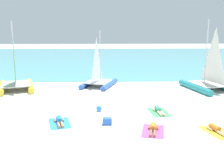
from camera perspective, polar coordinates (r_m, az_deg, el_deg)
The scene contains 15 objects.
ground_plane at distance 24.10m, azimuth -0.31°, elevation -0.54°, with size 120.00×120.00×0.00m, color white.
ocean_water at distance 45.91m, azimuth -0.97°, elevation 5.48°, with size 120.00×40.00×0.05m, color #5BB2C1.
sailboat_yellow at distance 24.05m, azimuth -19.60°, elevation 0.79°, with size 3.94×4.98×5.68m.
sailboat_teal at distance 24.06m, azimuth 19.65°, elevation 0.84°, with size 3.83×5.00×5.81m.
sailboat_blue at distance 24.08m, azimuth -2.87°, elevation 1.21°, with size 3.47×4.32×4.89m.
towel_leftmost at distance 15.38m, azimuth -10.96°, elevation -8.09°, with size 1.10×1.90×0.01m, color #338CD8.
sunbather_leftmost at distance 15.40m, azimuth -11.01°, elevation -7.57°, with size 0.77×1.55×0.30m.
towel_center_left at distance 14.18m, azimuth 8.62°, elevation -9.76°, with size 1.10×1.90×0.01m, color #D84C99.
sunbather_center_left at distance 14.20m, azimuth 8.64°, elevation -9.19°, with size 0.72×1.56×0.30m.
towel_center_right at distance 17.20m, azimuth 9.83°, elevation -5.87°, with size 1.10×1.90×0.01m, color #4CB266.
sunbather_center_right at distance 17.22m, azimuth 9.78°, elevation -5.41°, with size 0.58×1.57×0.30m.
towel_rightmost at distance 14.90m, azimuth 21.30°, elevation -9.39°, with size 1.10×1.90×0.01m, color yellow.
sunbather_rightmost at distance 14.90m, azimuth 21.18°, elevation -8.86°, with size 0.78×1.55×0.30m.
beach_ball at distance 17.13m, azimuth -2.74°, elevation -5.15°, with size 0.36×0.36×0.36m, color #337FE5.
cooler_box at distance 14.88m, azimuth -1.01°, elevation -7.85°, with size 0.50×0.36×0.36m, color blue.
Camera 1 is at (-0.55, -13.52, 5.23)m, focal length 43.47 mm.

